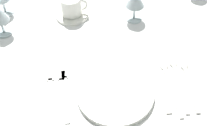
{
  "coord_description": "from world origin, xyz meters",
  "views": [
    {
      "loc": [
        -0.09,
        -0.84,
        1.52
      ],
      "look_at": [
        -0.03,
        -0.15,
        0.76
      ],
      "focal_mm": 48.61,
      "sensor_mm": 36.0,
      "label": 1
    }
  ],
  "objects_px": {
    "fork_outer": "(66,92)",
    "spoon_soup": "(169,81)",
    "fork_salad": "(50,95)",
    "wine_glass_far": "(135,0)",
    "spoon_dessert": "(178,78)",
    "dinner_knife": "(160,85)",
    "spoon_tea": "(188,79)",
    "dinner_plate": "(116,93)",
    "coffee_cup_left": "(72,6)",
    "fork_inner": "(60,94)"
  },
  "relations": [
    {
      "from": "fork_salad",
      "to": "dinner_plate",
      "type": "bearing_deg",
      "value": -5.48
    },
    {
      "from": "fork_outer",
      "to": "dinner_knife",
      "type": "distance_m",
      "value": 0.31
    },
    {
      "from": "fork_salad",
      "to": "dinner_knife",
      "type": "relative_size",
      "value": 0.95
    },
    {
      "from": "dinner_plate",
      "to": "spoon_dessert",
      "type": "bearing_deg",
      "value": 12.8
    },
    {
      "from": "fork_inner",
      "to": "spoon_tea",
      "type": "bearing_deg",
      "value": 2.86
    },
    {
      "from": "coffee_cup_left",
      "to": "fork_outer",
      "type": "bearing_deg",
      "value": -93.89
    },
    {
      "from": "fork_inner",
      "to": "dinner_plate",
      "type": "bearing_deg",
      "value": -6.2
    },
    {
      "from": "wine_glass_far",
      "to": "coffee_cup_left",
      "type": "bearing_deg",
      "value": 169.35
    },
    {
      "from": "fork_outer",
      "to": "spoon_dessert",
      "type": "height_order",
      "value": "spoon_dessert"
    },
    {
      "from": "dinner_plate",
      "to": "fork_salad",
      "type": "bearing_deg",
      "value": 174.52
    },
    {
      "from": "fork_salad",
      "to": "spoon_tea",
      "type": "height_order",
      "value": "spoon_tea"
    },
    {
      "from": "coffee_cup_left",
      "to": "wine_glass_far",
      "type": "height_order",
      "value": "wine_glass_far"
    },
    {
      "from": "fork_salad",
      "to": "spoon_tea",
      "type": "distance_m",
      "value": 0.45
    },
    {
      "from": "spoon_dessert",
      "to": "fork_outer",
      "type": "bearing_deg",
      "value": -176.76
    },
    {
      "from": "spoon_dessert",
      "to": "coffee_cup_left",
      "type": "xyz_separation_m",
      "value": [
        -0.34,
        0.36,
        0.04
      ]
    },
    {
      "from": "spoon_tea",
      "to": "fork_inner",
      "type": "bearing_deg",
      "value": -177.14
    },
    {
      "from": "fork_salad",
      "to": "fork_outer",
      "type": "bearing_deg",
      "value": 8.41
    },
    {
      "from": "fork_salad",
      "to": "spoon_tea",
      "type": "relative_size",
      "value": 1.01
    },
    {
      "from": "spoon_tea",
      "to": "fork_outer",
      "type": "bearing_deg",
      "value": -178.17
    },
    {
      "from": "fork_salad",
      "to": "spoon_dessert",
      "type": "height_order",
      "value": "spoon_dessert"
    },
    {
      "from": "dinner_plate",
      "to": "spoon_dessert",
      "type": "distance_m",
      "value": 0.22
    },
    {
      "from": "fork_outer",
      "to": "wine_glass_far",
      "type": "bearing_deg",
      "value": 51.59
    },
    {
      "from": "dinner_plate",
      "to": "coffee_cup_left",
      "type": "distance_m",
      "value": 0.43
    },
    {
      "from": "spoon_soup",
      "to": "wine_glass_far",
      "type": "relative_size",
      "value": 1.73
    },
    {
      "from": "fork_salad",
      "to": "wine_glass_far",
      "type": "distance_m",
      "value": 0.48
    },
    {
      "from": "fork_salad",
      "to": "spoon_soup",
      "type": "height_order",
      "value": "spoon_soup"
    },
    {
      "from": "fork_salad",
      "to": "fork_inner",
      "type": "bearing_deg",
      "value": -1.53
    },
    {
      "from": "fork_salad",
      "to": "wine_glass_far",
      "type": "height_order",
      "value": "wine_glass_far"
    },
    {
      "from": "dinner_knife",
      "to": "spoon_tea",
      "type": "height_order",
      "value": "spoon_tea"
    },
    {
      "from": "fork_outer",
      "to": "spoon_soup",
      "type": "distance_m",
      "value": 0.34
    },
    {
      "from": "wine_glass_far",
      "to": "dinner_knife",
      "type": "bearing_deg",
      "value": -83.91
    },
    {
      "from": "wine_glass_far",
      "to": "spoon_tea",
      "type": "bearing_deg",
      "value": -67.77
    },
    {
      "from": "spoon_soup",
      "to": "coffee_cup_left",
      "type": "relative_size",
      "value": 2.2
    },
    {
      "from": "dinner_plate",
      "to": "fork_salad",
      "type": "xyz_separation_m",
      "value": [
        -0.21,
        0.02,
        -0.01
      ]
    },
    {
      "from": "fork_salad",
      "to": "spoon_dessert",
      "type": "xyz_separation_m",
      "value": [
        0.42,
        0.03,
        -0.0
      ]
    },
    {
      "from": "fork_outer",
      "to": "dinner_knife",
      "type": "bearing_deg",
      "value": -0.77
    },
    {
      "from": "spoon_dessert",
      "to": "fork_salad",
      "type": "bearing_deg",
      "value": -176.14
    },
    {
      "from": "dinner_plate",
      "to": "coffee_cup_left",
      "type": "relative_size",
      "value": 2.31
    },
    {
      "from": "dinner_plate",
      "to": "coffee_cup_left",
      "type": "bearing_deg",
      "value": 107.66
    },
    {
      "from": "spoon_soup",
      "to": "fork_outer",
      "type": "bearing_deg",
      "value": -178.33
    },
    {
      "from": "fork_outer",
      "to": "coffee_cup_left",
      "type": "bearing_deg",
      "value": 86.11
    },
    {
      "from": "fork_salad",
      "to": "spoon_tea",
      "type": "bearing_deg",
      "value": 2.55
    },
    {
      "from": "fork_outer",
      "to": "spoon_tea",
      "type": "distance_m",
      "value": 0.4
    },
    {
      "from": "fork_outer",
      "to": "fork_inner",
      "type": "distance_m",
      "value": 0.02
    },
    {
      "from": "fork_outer",
      "to": "dinner_knife",
      "type": "height_order",
      "value": "same"
    },
    {
      "from": "dinner_plate",
      "to": "spoon_soup",
      "type": "distance_m",
      "value": 0.18
    },
    {
      "from": "dinner_knife",
      "to": "coffee_cup_left",
      "type": "relative_size",
      "value": 2.18
    },
    {
      "from": "spoon_soup",
      "to": "wine_glass_far",
      "type": "bearing_deg",
      "value": 101.78
    },
    {
      "from": "fork_outer",
      "to": "wine_glass_far",
      "type": "relative_size",
      "value": 1.59
    },
    {
      "from": "fork_inner",
      "to": "wine_glass_far",
      "type": "xyz_separation_m",
      "value": [
        0.29,
        0.35,
        0.09
      ]
    }
  ]
}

